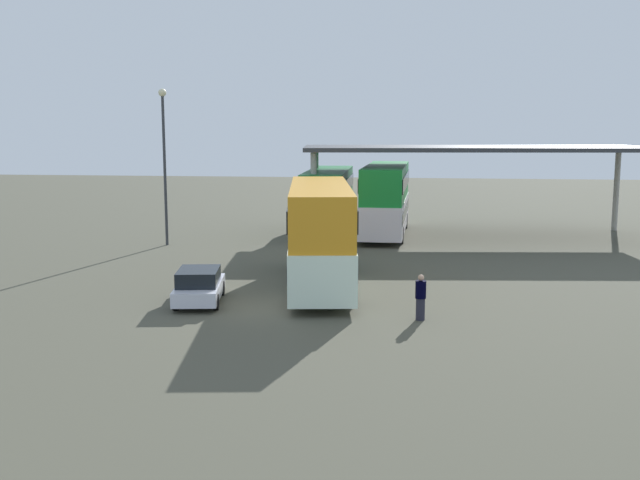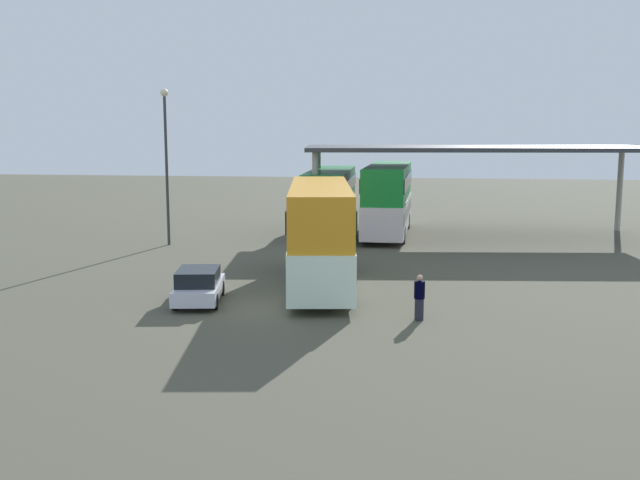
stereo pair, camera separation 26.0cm
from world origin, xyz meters
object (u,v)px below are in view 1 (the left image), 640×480
parked_hatchback (199,286)px  double_decker_near_canopy (328,199)px  double_decker_main (320,231)px  lamppost_tall (164,149)px  double_decker_mid_row (386,197)px  pedestrian_waiting (421,298)px

parked_hatchback → double_decker_near_canopy: size_ratio=0.39×
double_decker_main → parked_hatchback: 5.81m
double_decker_main → lamppost_tall: lamppost_tall is taller
parked_hatchback → lamppost_tall: 15.31m
double_decker_main → double_decker_mid_row: bearing=-16.4°
lamppost_tall → parked_hatchback: bearing=-66.9°
parked_hatchback → pedestrian_waiting: pedestrian_waiting is taller
parked_hatchback → lamppost_tall: lamppost_tall is taller
double_decker_near_canopy → pedestrian_waiting: 21.02m
lamppost_tall → pedestrian_waiting: 21.10m
parked_hatchback → double_decker_mid_row: double_decker_mid_row is taller
double_decker_main → double_decker_mid_row: 15.40m
double_decker_near_canopy → lamppost_tall: bearing=120.6°
double_decker_near_canopy → pedestrian_waiting: bearing=-165.7°
double_decker_main → double_decker_near_canopy: bearing=-2.9°
double_decker_mid_row → pedestrian_waiting: size_ratio=6.49×
double_decker_main → parked_hatchback: (-4.29, -3.52, -1.70)m
lamppost_tall → double_decker_main: bearing=-44.5°
double_decker_mid_row → pedestrian_waiting: double_decker_mid_row is taller
parked_hatchback → double_decker_mid_row: size_ratio=0.38×
double_decker_near_canopy → double_decker_mid_row: bearing=-89.9°
parked_hatchback → double_decker_mid_row: 19.96m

